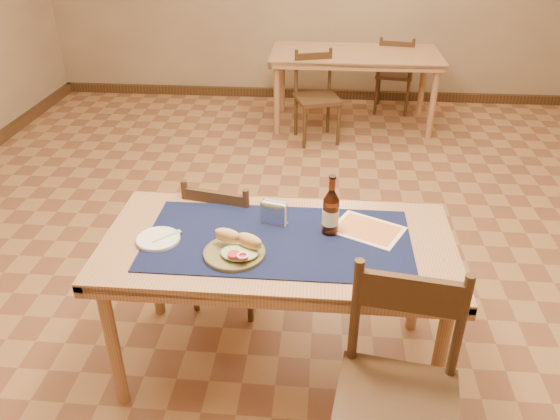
# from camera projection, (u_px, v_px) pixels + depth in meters

# --- Properties ---
(room) EXTENTS (6.04, 7.04, 2.84)m
(room) POSITION_uv_depth(u_px,v_px,m) (292.00, 52.00, 2.84)
(room) COLOR #9B6E44
(room) RESTS_ON ground
(main_table) EXTENTS (1.60, 0.80, 0.75)m
(main_table) POSITION_uv_depth(u_px,v_px,m) (278.00, 255.00, 2.52)
(main_table) COLOR #AA7450
(main_table) RESTS_ON ground
(placemat) EXTENTS (1.20, 0.60, 0.01)m
(placemat) POSITION_uv_depth(u_px,v_px,m) (278.00, 239.00, 2.48)
(placemat) COLOR #0E1436
(placemat) RESTS_ON main_table
(baseboard) EXTENTS (6.00, 7.00, 0.10)m
(baseboard) POSITION_uv_depth(u_px,v_px,m) (289.00, 263.00, 3.52)
(baseboard) COLOR #432B17
(baseboard) RESTS_ON ground
(back_table) EXTENTS (1.68, 0.85, 0.75)m
(back_table) POSITION_uv_depth(u_px,v_px,m) (355.00, 61.00, 5.46)
(back_table) COLOR #AA7450
(back_table) RESTS_ON ground
(chair_main_far) EXTENTS (0.47, 0.47, 0.85)m
(chair_main_far) POSITION_uv_depth(u_px,v_px,m) (228.00, 239.00, 3.05)
(chair_main_far) COLOR #432B17
(chair_main_far) RESTS_ON ground
(chair_main_near) EXTENTS (0.51, 0.51, 0.97)m
(chair_main_near) POSITION_uv_depth(u_px,v_px,m) (398.00, 394.00, 2.02)
(chair_main_near) COLOR #432B17
(chair_main_near) RESTS_ON ground
(chair_back_near) EXTENTS (0.49, 0.49, 0.85)m
(chair_back_near) POSITION_uv_depth(u_px,v_px,m) (316.00, 95.00, 5.23)
(chair_back_near) COLOR #432B17
(chair_back_near) RESTS_ON ground
(chair_back_far) EXTENTS (0.44, 0.44, 0.84)m
(chair_back_far) POSITION_uv_depth(u_px,v_px,m) (394.00, 73.00, 5.91)
(chair_back_far) COLOR #432B17
(chair_back_far) RESTS_ON ground
(sandwich_plate) EXTENTS (0.27, 0.27, 0.10)m
(sandwich_plate) POSITION_uv_depth(u_px,v_px,m) (236.00, 249.00, 2.35)
(sandwich_plate) COLOR brown
(sandwich_plate) RESTS_ON placemat
(side_plate) EXTENTS (0.20, 0.20, 0.02)m
(side_plate) POSITION_uv_depth(u_px,v_px,m) (158.00, 239.00, 2.46)
(side_plate) COLOR white
(side_plate) RESTS_ON placemat
(fork) EXTENTS (0.11, 0.12, 0.00)m
(fork) POSITION_uv_depth(u_px,v_px,m) (169.00, 235.00, 2.47)
(fork) COLOR #90CB6F
(fork) RESTS_ON side_plate
(beer_bottle) EXTENTS (0.08, 0.08, 0.29)m
(beer_bottle) POSITION_uv_depth(u_px,v_px,m) (331.00, 212.00, 2.47)
(beer_bottle) COLOR #4E230E
(beer_bottle) RESTS_ON placemat
(napkin_holder) EXTENTS (0.14, 0.08, 0.12)m
(napkin_holder) POSITION_uv_depth(u_px,v_px,m) (274.00, 213.00, 2.57)
(napkin_holder) COLOR silver
(napkin_holder) RESTS_ON placemat
(menu_card) EXTENTS (0.38, 0.34, 0.01)m
(menu_card) POSITION_uv_depth(u_px,v_px,m) (367.00, 229.00, 2.54)
(menu_card) COLOR #FADBBD
(menu_card) RESTS_ON placemat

